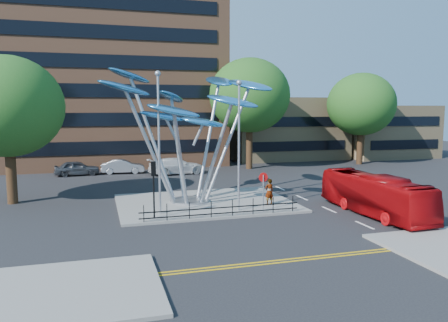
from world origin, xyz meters
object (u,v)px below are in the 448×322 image
object	(u,v)px
traffic_light_island	(154,177)
no_entry_sign_island	(263,185)
tree_far	(361,104)
red_bus	(374,195)
street_lamp_right	(239,134)
tree_right	(250,96)
parked_car_right	(177,166)
parked_car_mid	(123,167)
tree_left	(7,107)
parked_car_left	(77,168)
pedestrian	(269,192)
leaf_sculpture	(187,106)
street_lamp_left	(159,130)

from	to	relation	value
traffic_light_island	no_entry_sign_island	xyz separation A→B (m)	(7.00, 0.02, -0.80)
tree_far	red_bus	bearing A→B (deg)	-121.53
no_entry_sign_island	street_lamp_right	bearing A→B (deg)	162.13
tree_right	traffic_light_island	xyz separation A→B (m)	(-13.00, -19.50, -5.42)
tree_far	parked_car_right	size ratio (longest dim) A/B	1.91
tree_right	parked_car_mid	size ratio (longest dim) A/B	2.80
tree_left	no_entry_sign_island	bearing A→B (deg)	-25.07
parked_car_left	parked_car_mid	xyz separation A→B (m)	(4.50, 0.10, -0.03)
no_entry_sign_island	pedestrian	world-z (taller)	no_entry_sign_island
pedestrian	street_lamp_right	bearing A→B (deg)	12.17
red_bus	no_entry_sign_island	bearing A→B (deg)	157.55
leaf_sculpture	parked_car_mid	xyz separation A→B (m)	(-3.57, 15.66, -6.16)
tree_far	street_lamp_left	xyz separation A→B (m)	(-26.50, -18.50, -1.75)
street_lamp_right	parked_car_left	size ratio (longest dim) A/B	1.91
tree_right	parked_car_mid	world-z (taller)	tree_right
tree_far	pedestrian	distance (m)	26.90
tree_far	red_bus	xyz separation A→B (m)	(-13.50, -22.00, -5.83)
street_lamp_right	no_entry_sign_island	xyz separation A→B (m)	(1.50, -0.48, -3.28)
no_entry_sign_island	pedestrian	bearing A→B (deg)	55.12
parked_car_mid	red_bus	bearing A→B (deg)	-141.63
no_entry_sign_island	red_bus	bearing A→B (deg)	-21.16
parked_car_left	parked_car_right	xyz separation A→B (m)	(9.70, -1.90, 0.08)
tree_far	parked_car_left	xyz separation A→B (m)	(-32.14, 0.24, -6.37)
leaf_sculpture	street_lamp_left	world-z (taller)	leaf_sculpture
tree_left	leaf_sculpture	xyz separation A→B (m)	(11.93, -3.32, 0.08)
street_lamp_left	no_entry_sign_island	world-z (taller)	street_lamp_left
tree_far	parked_car_left	world-z (taller)	tree_far
street_lamp_left	pedestrian	world-z (taller)	street_lamp_left
traffic_light_island	red_bus	xyz separation A→B (m)	(13.50, -2.50, -1.33)
tree_right	tree_left	bearing A→B (deg)	-151.39
street_lamp_left	traffic_light_island	distance (m)	2.96
tree_right	street_lamp_left	distance (m)	22.49
leaf_sculpture	no_entry_sign_island	size ratio (longest dim) A/B	5.19
leaf_sculpture	red_bus	distance (m)	13.70
tree_far	street_lamp_right	distance (m)	28.76
street_lamp_right	red_bus	size ratio (longest dim) A/B	0.90
street_lamp_right	street_lamp_left	bearing A→B (deg)	174.29
tree_far	street_lamp_left	size ratio (longest dim) A/B	1.23
tree_right	pedestrian	distance (m)	19.99
tree_right	traffic_light_island	distance (m)	24.06
parked_car_right	parked_car_mid	bearing A→B (deg)	61.27
tree_far	pedestrian	size ratio (longest dim) A/B	6.08
parked_car_right	red_bus	bearing A→B (deg)	-164.06
parked_car_left	street_lamp_left	bearing A→B (deg)	-168.33
parked_car_left	street_lamp_right	bearing A→B (deg)	-156.14
tree_far	pedestrian	world-z (taller)	tree_far
tree_left	no_entry_sign_island	xyz separation A→B (m)	(16.00, -7.48, -4.98)
leaf_sculpture	no_entry_sign_island	xyz separation A→B (m)	(4.07, -4.16, -5.06)
leaf_sculpture	pedestrian	size ratio (longest dim) A/B	7.15
street_lamp_left	leaf_sculpture	bearing A→B (deg)	52.60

